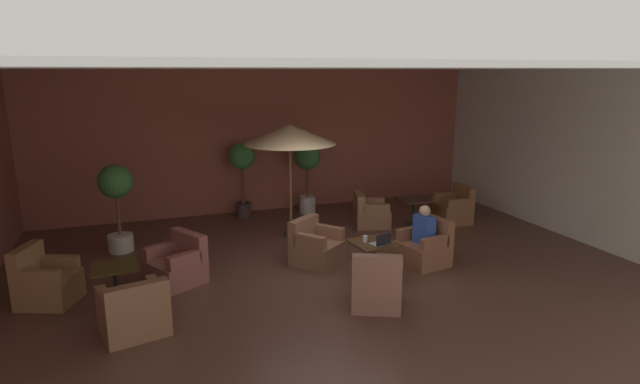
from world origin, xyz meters
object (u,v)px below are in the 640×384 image
at_px(armchair_mid_center_north, 177,265).
at_px(open_laptop, 381,242).
at_px(cafe_table_front_right, 414,205).
at_px(cafe_table_front_left, 374,250).
at_px(armchair_mid_center_south, 134,312).
at_px(patron_blue_shirt, 424,227).
at_px(potted_tree_left_corner, 307,166).
at_px(potted_tree_mid_left, 116,195).
at_px(armchair_front_right_east, 370,214).
at_px(armchair_mid_center_east, 46,283).
at_px(potted_tree_mid_right, 242,165).
at_px(armchair_front_left_south, 316,247).
at_px(armchair_front_left_north, 376,285).
at_px(armchair_front_right_north, 453,209).
at_px(armchair_front_left_east, 425,248).
at_px(iced_drink_cup, 365,239).
at_px(cafe_table_mid_center, 115,276).
at_px(patio_umbrella_tall_red, 290,135).

xyz_separation_m(armchair_mid_center_north, open_laptop, (3.25, -1.04, 0.37)).
bearing_deg(cafe_table_front_right, open_laptop, -129.17).
height_order(cafe_table_front_left, armchair_mid_center_south, armchair_mid_center_south).
bearing_deg(patron_blue_shirt, potted_tree_left_corner, 102.15).
bearing_deg(potted_tree_left_corner, potted_tree_mid_left, -161.76).
bearing_deg(armchair_front_right_east, armchair_mid_center_south, -146.17).
xyz_separation_m(armchair_mid_center_east, potted_tree_mid_right, (3.79, 3.65, 0.94)).
height_order(armchair_front_left_south, open_laptop, armchair_front_left_south).
relative_size(armchair_front_left_north, armchair_front_right_north, 1.14).
bearing_deg(armchair_mid_center_south, armchair_mid_center_east, 130.86).
bearing_deg(patron_blue_shirt, armchair_front_right_north, 45.67).
height_order(cafe_table_front_left, armchair_mid_center_north, armchair_mid_center_north).
xyz_separation_m(armchair_front_right_east, armchair_mid_center_south, (-5.09, -3.41, 0.01)).
height_order(armchair_front_right_north, potted_tree_mid_right, potted_tree_mid_right).
bearing_deg(armchair_front_left_south, potted_tree_mid_right, 100.16).
distance_m(cafe_table_front_left, armchair_front_right_north, 3.97).
bearing_deg(cafe_table_front_right, armchair_front_right_east, 165.11).
distance_m(armchair_mid_center_north, potted_tree_left_corner, 4.89).
distance_m(armchair_front_left_east, armchair_mid_center_north, 4.39).
height_order(armchair_front_right_north, potted_tree_left_corner, potted_tree_left_corner).
height_order(armchair_front_left_north, cafe_table_front_right, armchair_front_left_north).
bearing_deg(potted_tree_left_corner, armchair_mid_center_north, -135.33).
bearing_deg(patron_blue_shirt, armchair_front_left_south, 159.05).
xyz_separation_m(armchair_front_left_north, potted_tree_mid_right, (-0.88, 5.46, 0.93)).
xyz_separation_m(armchair_mid_center_north, armchair_mid_center_east, (-1.95, -0.14, 0.03)).
bearing_deg(armchair_front_right_north, armchair_front_left_east, -133.81).
height_order(armchair_mid_center_south, iced_drink_cup, armchair_mid_center_south).
relative_size(armchair_mid_center_east, potted_tree_mid_right, 0.54).
distance_m(armchair_front_left_south, open_laptop, 1.38).
bearing_deg(cafe_table_mid_center, armchair_mid_center_south, -76.70).
bearing_deg(armchair_mid_center_north, armchair_front_right_east, 22.56).
bearing_deg(iced_drink_cup, armchair_front_right_north, 34.55).
xyz_separation_m(patio_umbrella_tall_red, potted_tree_left_corner, (0.90, 1.58, -0.98)).
distance_m(armchair_front_left_south, potted_tree_mid_right, 3.67).
bearing_deg(cafe_table_front_right, armchair_front_left_south, -152.27).
relative_size(armchair_mid_center_north, potted_tree_mid_left, 0.63).
distance_m(armchair_front_left_north, armchair_front_right_east, 4.13).
relative_size(cafe_table_front_left, armchair_mid_center_south, 0.80).
bearing_deg(potted_tree_left_corner, armchair_front_right_east, -57.82).
height_order(armchair_front_left_north, potted_tree_left_corner, potted_tree_left_corner).
bearing_deg(potted_tree_mid_right, armchair_front_left_south, -79.84).
distance_m(cafe_table_mid_center, potted_tree_mid_left, 2.58).
bearing_deg(armchair_mid_center_east, armchair_front_left_south, 2.24).
bearing_deg(potted_tree_mid_left, cafe_table_mid_center, -90.52).
height_order(cafe_table_front_right, armchair_mid_center_east, armchair_mid_center_east).
height_order(armchair_mid_center_east, iced_drink_cup, armchair_mid_center_east).
xyz_separation_m(patio_umbrella_tall_red, potted_tree_mid_right, (-0.68, 1.72, -0.89)).
height_order(armchair_front_left_south, iced_drink_cup, armchair_front_left_south).
relative_size(armchair_front_right_north, armchair_mid_center_east, 0.88).
xyz_separation_m(cafe_table_mid_center, potted_tree_left_corner, (4.36, 3.92, 0.73)).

